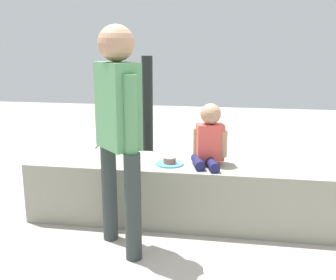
{
  "coord_description": "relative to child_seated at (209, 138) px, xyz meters",
  "views": [
    {
      "loc": [
        0.46,
        -3.14,
        1.44
      ],
      "look_at": [
        -0.03,
        -0.29,
        0.74
      ],
      "focal_mm": 43.78,
      "sensor_mm": 36.0,
      "label": 1
    }
  ],
  "objects": [
    {
      "name": "ground_plane",
      "position": [
        -0.26,
        0.03,
        -0.71
      ],
      "size": [
        12.0,
        12.0,
        0.0
      ],
      "primitive_type": "plane",
      "color": "#A79B92"
    },
    {
      "name": "gift_bag",
      "position": [
        -0.31,
        1.01,
        -0.58
      ],
      "size": [
        0.19,
        0.12,
        0.29
      ],
      "color": "#4C99E0",
      "rests_on": "ground_plane"
    },
    {
      "name": "handbag_black_leather",
      "position": [
        -1.27,
        1.17,
        -0.6
      ],
      "size": [
        0.29,
        0.12,
        0.31
      ],
      "color": "black",
      "rests_on": "ground_plane"
    },
    {
      "name": "child_seated",
      "position": [
        0.0,
        0.0,
        0.0
      ],
      "size": [
        0.29,
        0.34,
        0.48
      ],
      "color": "#1C1C4D",
      "rests_on": "concrete_ledge"
    },
    {
      "name": "water_bottle_near_gift",
      "position": [
        0.56,
        1.05,
        -0.61
      ],
      "size": [
        0.07,
        0.07,
        0.21
      ],
      "color": "silver",
      "rests_on": "ground_plane"
    },
    {
      "name": "railing_post",
      "position": [
        -0.69,
        0.9,
        -0.2
      ],
      "size": [
        0.36,
        0.36,
        1.3
      ],
      "color": "black",
      "rests_on": "ground_plane"
    },
    {
      "name": "adult_standing",
      "position": [
        -0.57,
        -0.54,
        0.23
      ],
      "size": [
        0.36,
        0.36,
        1.55
      ],
      "color": "#2C3634",
      "rests_on": "ground_plane"
    },
    {
      "name": "cake_plate",
      "position": [
        -0.31,
        -0.05,
        -0.19
      ],
      "size": [
        0.22,
        0.22,
        0.07
      ],
      "color": "#4CA5D8",
      "rests_on": "concrete_ledge"
    },
    {
      "name": "party_cup_red",
      "position": [
        0.07,
        1.4,
        -0.65
      ],
      "size": [
        0.08,
        0.08,
        0.11
      ],
      "primitive_type": "cylinder",
      "color": "red",
      "rests_on": "ground_plane"
    },
    {
      "name": "concrete_ledge",
      "position": [
        -0.26,
        0.03,
        -0.46
      ],
      "size": [
        2.4,
        0.58,
        0.49
      ],
      "primitive_type": "cube",
      "color": "gray",
      "rests_on": "ground_plane"
    }
  ]
}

